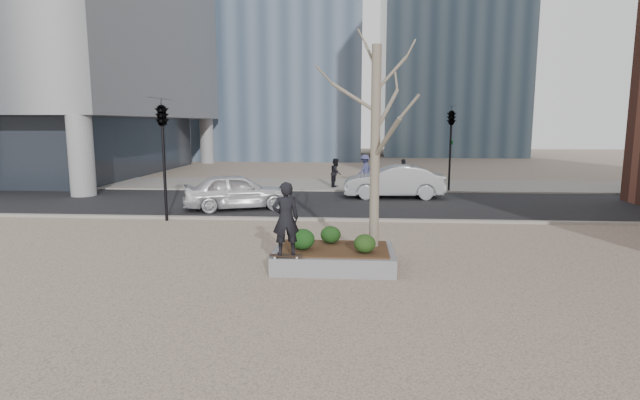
# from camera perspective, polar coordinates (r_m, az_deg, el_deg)

# --- Properties ---
(ground) EXTENTS (120.00, 120.00, 0.00)m
(ground) POSITION_cam_1_polar(r_m,az_deg,el_deg) (12.84, -2.89, -7.53)
(ground) COLOR tan
(ground) RESTS_ON ground
(street) EXTENTS (60.00, 8.00, 0.02)m
(street) POSITION_cam_1_polar(r_m,az_deg,el_deg) (22.57, 0.18, -0.38)
(street) COLOR black
(street) RESTS_ON ground
(far_sidewalk) EXTENTS (60.00, 6.00, 0.02)m
(far_sidewalk) POSITION_cam_1_polar(r_m,az_deg,el_deg) (29.49, 1.10, 1.78)
(far_sidewalk) COLOR gray
(far_sidewalk) RESTS_ON ground
(planter) EXTENTS (3.00, 2.00, 0.45)m
(planter) POSITION_cam_1_polar(r_m,az_deg,el_deg) (12.70, 1.62, -6.65)
(planter) COLOR gray
(planter) RESTS_ON ground
(planter_mulch) EXTENTS (2.70, 1.70, 0.04)m
(planter_mulch) POSITION_cam_1_polar(r_m,az_deg,el_deg) (12.63, 1.62, -5.58)
(planter_mulch) COLOR #382314
(planter_mulch) RESTS_ON planter
(sycamore_tree) EXTENTS (2.80, 2.80, 6.60)m
(sycamore_tree) POSITION_cam_1_polar(r_m,az_deg,el_deg) (12.54, 6.39, 9.58)
(sycamore_tree) COLOR gray
(sycamore_tree) RESTS_ON planter_mulch
(shrub_left) EXTENTS (0.61, 0.61, 0.52)m
(shrub_left) POSITION_cam_1_polar(r_m,az_deg,el_deg) (12.42, -2.03, -4.51)
(shrub_left) COLOR #153310
(shrub_left) RESTS_ON planter_mulch
(shrub_middle) EXTENTS (0.53, 0.53, 0.45)m
(shrub_middle) POSITION_cam_1_polar(r_m,az_deg,el_deg) (13.07, 1.22, -3.98)
(shrub_middle) COLOR black
(shrub_middle) RESTS_ON planter_mulch
(shrub_right) EXTENTS (0.53, 0.53, 0.45)m
(shrub_right) POSITION_cam_1_polar(r_m,az_deg,el_deg) (12.16, 5.14, -4.99)
(shrub_right) COLOR #163210
(shrub_right) RESTS_ON planter_mulch
(skateboard) EXTENTS (0.79, 0.25, 0.08)m
(skateboard) POSITION_cam_1_polar(r_m,az_deg,el_deg) (11.88, -3.90, -6.45)
(skateboard) COLOR black
(skateboard) RESTS_ON planter
(skateboarder) EXTENTS (0.73, 0.58, 1.74)m
(skateboarder) POSITION_cam_1_polar(r_m,az_deg,el_deg) (11.67, -3.95, -2.15)
(skateboarder) COLOR black
(skateboarder) RESTS_ON skateboard
(police_car) EXTENTS (4.77, 3.15, 1.51)m
(police_car) POSITION_cam_1_polar(r_m,az_deg,el_deg) (21.22, -9.45, 1.00)
(police_car) COLOR white
(police_car) RESTS_ON street
(car_silver) EXTENTS (4.84, 1.83, 1.58)m
(car_silver) POSITION_cam_1_polar(r_m,az_deg,el_deg) (24.35, 8.40, 2.10)
(car_silver) COLOR #9DA0A4
(car_silver) RESTS_ON street
(pedestrian_a) EXTENTS (0.75, 0.89, 1.62)m
(pedestrian_a) POSITION_cam_1_polar(r_m,az_deg,el_deg) (28.19, 1.84, 3.14)
(pedestrian_a) COLOR black
(pedestrian_a) RESTS_ON far_sidewalk
(pedestrian_b) EXTENTS (1.16, 1.31, 1.76)m
(pedestrian_b) POSITION_cam_1_polar(r_m,az_deg,el_deg) (29.47, 5.13, 3.49)
(pedestrian_b) COLOR #3B3F6A
(pedestrian_b) RESTS_ON far_sidewalk
(pedestrian_c) EXTENTS (1.04, 0.65, 1.66)m
(pedestrian_c) POSITION_cam_1_polar(r_m,az_deg,el_deg) (27.48, 9.51, 2.91)
(pedestrian_c) COLOR black
(pedestrian_c) RESTS_ON far_sidewalk
(traffic_light_near) EXTENTS (0.60, 2.48, 4.50)m
(traffic_light_near) POSITION_cam_1_polar(r_m,az_deg,el_deg) (19.21, -17.41, 4.34)
(traffic_light_near) COLOR black
(traffic_light_near) RESTS_ON ground
(traffic_light_far) EXTENTS (0.60, 2.48, 4.50)m
(traffic_light_far) POSITION_cam_1_polar(r_m,az_deg,el_deg) (27.32, 14.66, 5.65)
(traffic_light_far) COLOR black
(traffic_light_far) RESTS_ON ground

